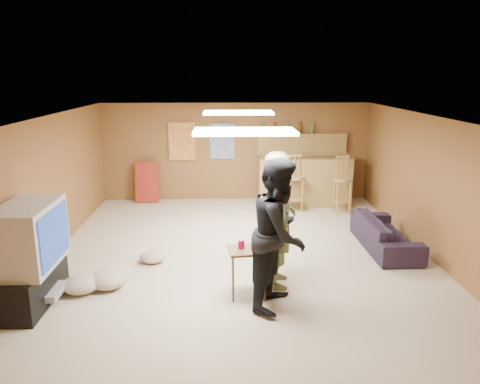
{
  "coord_description": "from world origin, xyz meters",
  "views": [
    {
      "loc": [
        -0.23,
        -7.01,
        2.84
      ],
      "look_at": [
        0.0,
        0.2,
        1.0
      ],
      "focal_mm": 35.0,
      "sensor_mm": 36.0,
      "label": 1
    }
  ],
  "objects_px": {
    "person_olive": "(279,220)",
    "person_black": "(280,234)",
    "bar_counter": "(304,180)",
    "sofa": "(385,233)",
    "tv_body": "(29,236)",
    "tray_table": "(248,273)"
  },
  "relations": [
    {
      "from": "person_olive",
      "to": "person_black",
      "type": "xyz_separation_m",
      "value": [
        -0.06,
        -0.58,
        0.01
      ]
    },
    {
      "from": "bar_counter",
      "to": "sofa",
      "type": "bearing_deg",
      "value": -71.31
    },
    {
      "from": "person_olive",
      "to": "person_black",
      "type": "height_order",
      "value": "person_black"
    },
    {
      "from": "bar_counter",
      "to": "tv_body",
      "type": "bearing_deg",
      "value": -133.0
    },
    {
      "from": "tray_table",
      "to": "person_olive",
      "type": "bearing_deg",
      "value": 40.16
    },
    {
      "from": "person_black",
      "to": "sofa",
      "type": "bearing_deg",
      "value": -23.92
    },
    {
      "from": "bar_counter",
      "to": "person_black",
      "type": "bearing_deg",
      "value": -103.22
    },
    {
      "from": "tv_body",
      "to": "person_olive",
      "type": "relative_size",
      "value": 0.59
    },
    {
      "from": "person_olive",
      "to": "sofa",
      "type": "height_order",
      "value": "person_olive"
    },
    {
      "from": "tv_body",
      "to": "person_black",
      "type": "bearing_deg",
      "value": -2.37
    },
    {
      "from": "sofa",
      "to": "bar_counter",
      "type": "bearing_deg",
      "value": 18.1
    },
    {
      "from": "bar_counter",
      "to": "sofa",
      "type": "relative_size",
      "value": 1.12
    },
    {
      "from": "tray_table",
      "to": "bar_counter",
      "type": "bearing_deg",
      "value": 71.7
    },
    {
      "from": "tv_body",
      "to": "tray_table",
      "type": "relative_size",
      "value": 1.67
    },
    {
      "from": "person_olive",
      "to": "tray_table",
      "type": "bearing_deg",
      "value": 132.56
    },
    {
      "from": "person_black",
      "to": "sofa",
      "type": "relative_size",
      "value": 1.05
    },
    {
      "from": "tv_body",
      "to": "bar_counter",
      "type": "relative_size",
      "value": 0.55
    },
    {
      "from": "bar_counter",
      "to": "person_olive",
      "type": "xyz_separation_m",
      "value": [
        -1.01,
        -4.0,
        0.38
      ]
    },
    {
      "from": "person_black",
      "to": "sofa",
      "type": "distance_m",
      "value": 2.81
    },
    {
      "from": "tv_body",
      "to": "person_black",
      "type": "height_order",
      "value": "person_black"
    },
    {
      "from": "person_olive",
      "to": "tray_table",
      "type": "xyz_separation_m",
      "value": [
        -0.43,
        -0.36,
        -0.6
      ]
    },
    {
      "from": "bar_counter",
      "to": "sofa",
      "type": "distance_m",
      "value": 2.87
    }
  ]
}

